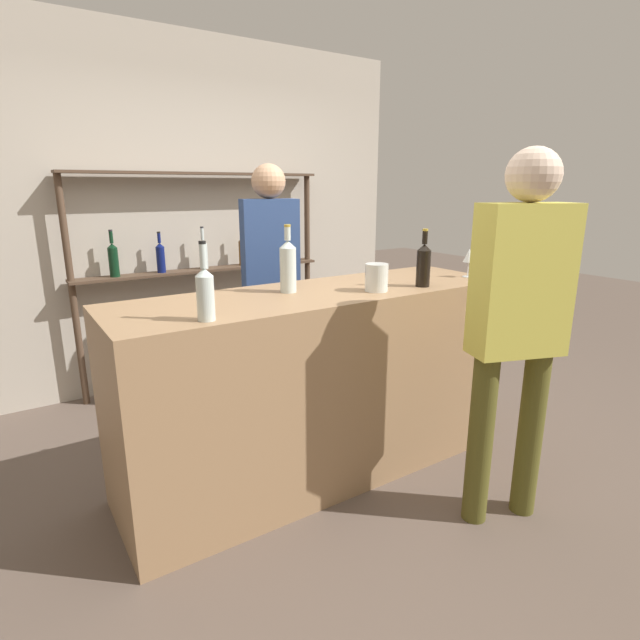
{
  "coord_description": "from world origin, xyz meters",
  "views": [
    {
      "loc": [
        -1.45,
        -2.22,
        1.63
      ],
      "look_at": [
        0.0,
        0.0,
        0.92
      ],
      "focal_mm": 28.0,
      "sensor_mm": 36.0,
      "label": 1
    }
  ],
  "objects_px": {
    "counter_bottle_1": "(424,264)",
    "counter_bottle_2": "(205,292)",
    "wine_glass": "(469,256)",
    "server_behind_counter": "(271,267)",
    "cork_jar": "(377,278)",
    "counter_bottle_0": "(288,265)",
    "customer_right": "(519,312)"
  },
  "relations": [
    {
      "from": "server_behind_counter",
      "to": "counter_bottle_0",
      "type": "bearing_deg",
      "value": -8.83
    },
    {
      "from": "customer_right",
      "to": "server_behind_counter",
      "type": "height_order",
      "value": "customer_right"
    },
    {
      "from": "counter_bottle_1",
      "to": "counter_bottle_0",
      "type": "bearing_deg",
      "value": 158.61
    },
    {
      "from": "counter_bottle_1",
      "to": "server_behind_counter",
      "type": "height_order",
      "value": "server_behind_counter"
    },
    {
      "from": "wine_glass",
      "to": "server_behind_counter",
      "type": "xyz_separation_m",
      "value": [
        -0.84,
        1.05,
        -0.13
      ]
    },
    {
      "from": "cork_jar",
      "to": "wine_glass",
      "type": "bearing_deg",
      "value": 1.78
    },
    {
      "from": "counter_bottle_0",
      "to": "counter_bottle_2",
      "type": "bearing_deg",
      "value": -151.1
    },
    {
      "from": "cork_jar",
      "to": "counter_bottle_2",
      "type": "bearing_deg",
      "value": -175.23
    },
    {
      "from": "counter_bottle_0",
      "to": "server_behind_counter",
      "type": "height_order",
      "value": "server_behind_counter"
    },
    {
      "from": "counter_bottle_0",
      "to": "counter_bottle_1",
      "type": "distance_m",
      "value": 0.77
    },
    {
      "from": "counter_bottle_2",
      "to": "server_behind_counter",
      "type": "xyz_separation_m",
      "value": [
        0.91,
        1.16,
        -0.13
      ]
    },
    {
      "from": "counter_bottle_2",
      "to": "cork_jar",
      "type": "relative_size",
      "value": 2.25
    },
    {
      "from": "wine_glass",
      "to": "server_behind_counter",
      "type": "height_order",
      "value": "server_behind_counter"
    },
    {
      "from": "counter_bottle_0",
      "to": "counter_bottle_1",
      "type": "xyz_separation_m",
      "value": [
        0.72,
        -0.28,
        -0.02
      ]
    },
    {
      "from": "counter_bottle_1",
      "to": "counter_bottle_2",
      "type": "height_order",
      "value": "counter_bottle_2"
    },
    {
      "from": "counter_bottle_0",
      "to": "cork_jar",
      "type": "xyz_separation_m",
      "value": [
        0.41,
        -0.24,
        -0.07
      ]
    },
    {
      "from": "counter_bottle_2",
      "to": "cork_jar",
      "type": "height_order",
      "value": "counter_bottle_2"
    },
    {
      "from": "cork_jar",
      "to": "counter_bottle_1",
      "type": "bearing_deg",
      "value": -8.0
    },
    {
      "from": "counter_bottle_1",
      "to": "server_behind_counter",
      "type": "xyz_separation_m",
      "value": [
        -0.38,
        1.12,
        -0.13
      ]
    },
    {
      "from": "counter_bottle_1",
      "to": "customer_right",
      "type": "distance_m",
      "value": 0.67
    },
    {
      "from": "counter_bottle_0",
      "to": "cork_jar",
      "type": "bearing_deg",
      "value": -29.94
    },
    {
      "from": "wine_glass",
      "to": "customer_right",
      "type": "bearing_deg",
      "value": -123.9
    },
    {
      "from": "counter_bottle_0",
      "to": "customer_right",
      "type": "height_order",
      "value": "customer_right"
    },
    {
      "from": "cork_jar",
      "to": "server_behind_counter",
      "type": "distance_m",
      "value": 1.08
    },
    {
      "from": "counter_bottle_2",
      "to": "wine_glass",
      "type": "distance_m",
      "value": 1.75
    },
    {
      "from": "counter_bottle_1",
      "to": "server_behind_counter",
      "type": "bearing_deg",
      "value": 108.88
    },
    {
      "from": "counter_bottle_1",
      "to": "counter_bottle_2",
      "type": "xyz_separation_m",
      "value": [
        -1.3,
        -0.04,
        -0.0
      ]
    },
    {
      "from": "customer_right",
      "to": "counter_bottle_1",
      "type": "bearing_deg",
      "value": 17.37
    },
    {
      "from": "counter_bottle_2",
      "to": "customer_right",
      "type": "height_order",
      "value": "customer_right"
    },
    {
      "from": "counter_bottle_1",
      "to": "counter_bottle_2",
      "type": "relative_size",
      "value": 0.97
    },
    {
      "from": "wine_glass",
      "to": "cork_jar",
      "type": "bearing_deg",
      "value": -178.22
    },
    {
      "from": "counter_bottle_1",
      "to": "counter_bottle_2",
      "type": "bearing_deg",
      "value": -178.22
    }
  ]
}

